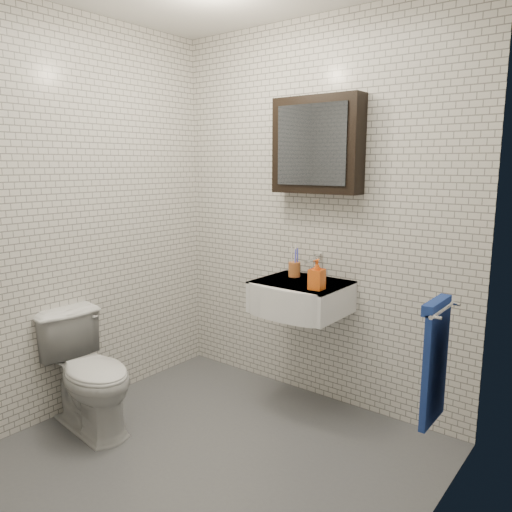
# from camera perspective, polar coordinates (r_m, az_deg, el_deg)

# --- Properties ---
(ground) EXTENTS (2.20, 2.00, 0.01)m
(ground) POSITION_cam_1_polar(r_m,az_deg,el_deg) (2.97, -4.70, -21.73)
(ground) COLOR #505358
(ground) RESTS_ON ground
(room_shell) EXTENTS (2.22, 2.02, 2.51)m
(room_shell) POSITION_cam_1_polar(r_m,az_deg,el_deg) (2.51, -5.20, 7.74)
(room_shell) COLOR silver
(room_shell) RESTS_ON ground
(washbasin) EXTENTS (0.55, 0.50, 0.20)m
(washbasin) POSITION_cam_1_polar(r_m,az_deg,el_deg) (3.17, 4.81, -4.70)
(washbasin) COLOR white
(washbasin) RESTS_ON room_shell
(faucet) EXTENTS (0.06, 0.20, 0.15)m
(faucet) POSITION_cam_1_polar(r_m,az_deg,el_deg) (3.30, 6.73, -1.27)
(faucet) COLOR silver
(faucet) RESTS_ON washbasin
(mirror_cabinet) EXTENTS (0.60, 0.15, 0.60)m
(mirror_cabinet) POSITION_cam_1_polar(r_m,az_deg,el_deg) (3.23, 6.99, 12.45)
(mirror_cabinet) COLOR black
(mirror_cabinet) RESTS_ON room_shell
(towel_rail) EXTENTS (0.09, 0.30, 0.58)m
(towel_rail) POSITION_cam_1_polar(r_m,az_deg,el_deg) (2.44, 19.82, -10.80)
(towel_rail) COLOR silver
(towel_rail) RESTS_ON room_shell
(toothbrush_cup) EXTENTS (0.10, 0.10, 0.21)m
(toothbrush_cup) POSITION_cam_1_polar(r_m,az_deg,el_deg) (3.30, 4.41, -1.44)
(toothbrush_cup) COLOR #B8622E
(toothbrush_cup) RESTS_ON washbasin
(soap_bottle) EXTENTS (0.09, 0.09, 0.18)m
(soap_bottle) POSITION_cam_1_polar(r_m,az_deg,el_deg) (2.97, 6.97, -2.11)
(soap_bottle) COLOR orange
(soap_bottle) RESTS_ON washbasin
(toilet) EXTENTS (0.73, 0.47, 0.71)m
(toilet) POSITION_cam_1_polar(r_m,az_deg,el_deg) (3.23, -18.51, -12.54)
(toilet) COLOR silver
(toilet) RESTS_ON ground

